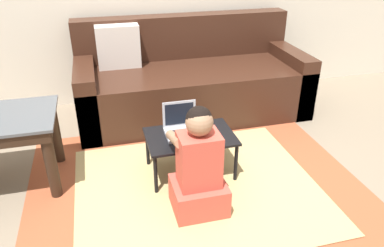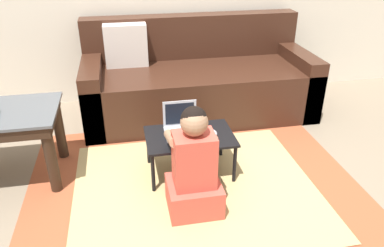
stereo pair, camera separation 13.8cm
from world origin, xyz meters
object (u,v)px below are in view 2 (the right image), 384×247
(person_seated, at_px, (194,169))
(laptop, at_px, (182,128))
(computer_mouse, at_px, (211,133))
(couch, at_px, (196,81))
(laptop_desk, at_px, (190,139))

(person_seated, bearing_deg, laptop, 89.93)
(laptop, bearing_deg, computer_mouse, -21.28)
(laptop, distance_m, computer_mouse, 0.20)
(couch, bearing_deg, computer_mouse, -96.11)
(couch, height_order, person_seated, couch)
(computer_mouse, xyz_separation_m, person_seated, (-0.19, -0.34, -0.03))
(laptop_desk, height_order, computer_mouse, computer_mouse)
(laptop, bearing_deg, person_seated, -90.07)
(laptop_desk, height_order, person_seated, person_seated)
(couch, bearing_deg, laptop, -107.50)
(computer_mouse, height_order, person_seated, person_seated)
(couch, bearing_deg, laptop_desk, -104.24)
(couch, relative_size, computer_mouse, 20.29)
(laptop, distance_m, person_seated, 0.42)
(laptop_desk, relative_size, person_seated, 0.86)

